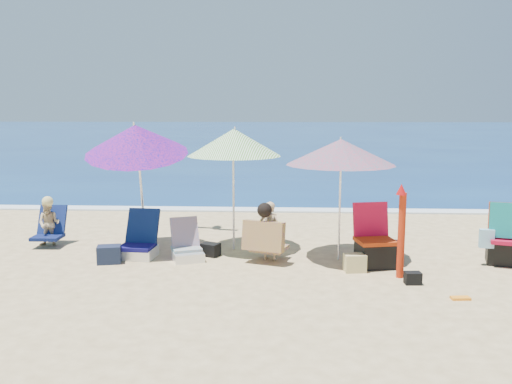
{
  "coord_description": "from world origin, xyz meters",
  "views": [
    {
      "loc": [
        0.13,
        -7.57,
        2.45
      ],
      "look_at": [
        -0.3,
        1.0,
        1.1
      ],
      "focal_mm": 37.74,
      "sensor_mm": 36.0,
      "label": 1
    }
  ],
  "objects_px": {
    "umbrella_striped": "(234,142)",
    "person_center": "(267,233)",
    "umbrella_blue": "(136,139)",
    "camp_chair_left": "(375,248)",
    "umbrella_turquoise": "(341,152)",
    "chair_navy": "(139,245)",
    "person_left": "(49,223)",
    "chair_rainbow": "(187,249)",
    "camp_chair_right": "(505,242)",
    "furled_umbrella": "(401,227)"
  },
  "relations": [
    {
      "from": "person_center",
      "to": "camp_chair_left",
      "type": "bearing_deg",
      "value": -5.62
    },
    {
      "from": "camp_chair_right",
      "to": "person_center",
      "type": "height_order",
      "value": "camp_chair_right"
    },
    {
      "from": "umbrella_turquoise",
      "to": "chair_rainbow",
      "type": "relative_size",
      "value": 2.61
    },
    {
      "from": "chair_rainbow",
      "to": "camp_chair_right",
      "type": "bearing_deg",
      "value": -0.24
    },
    {
      "from": "umbrella_turquoise",
      "to": "camp_chair_right",
      "type": "height_order",
      "value": "umbrella_turquoise"
    },
    {
      "from": "umbrella_turquoise",
      "to": "umbrella_striped",
      "type": "bearing_deg",
      "value": 163.17
    },
    {
      "from": "chair_rainbow",
      "to": "camp_chair_left",
      "type": "xyz_separation_m",
      "value": [
        2.99,
        -0.23,
        0.12
      ]
    },
    {
      "from": "umbrella_turquoise",
      "to": "person_left",
      "type": "relative_size",
      "value": 2.22
    },
    {
      "from": "furled_umbrella",
      "to": "chair_navy",
      "type": "xyz_separation_m",
      "value": [
        -4.08,
        0.9,
        -0.56
      ]
    },
    {
      "from": "umbrella_striped",
      "to": "person_center",
      "type": "bearing_deg",
      "value": -49.95
    },
    {
      "from": "camp_chair_left",
      "to": "chair_navy",
      "type": "bearing_deg",
      "value": 175.02
    },
    {
      "from": "chair_rainbow",
      "to": "person_left",
      "type": "xyz_separation_m",
      "value": [
        -2.61,
        0.76,
        0.23
      ]
    },
    {
      "from": "chair_rainbow",
      "to": "camp_chair_right",
      "type": "relative_size",
      "value": 0.76
    },
    {
      "from": "umbrella_striped",
      "to": "camp_chair_left",
      "type": "height_order",
      "value": "umbrella_striped"
    },
    {
      "from": "furled_umbrella",
      "to": "camp_chair_left",
      "type": "distance_m",
      "value": 0.78
    },
    {
      "from": "furled_umbrella",
      "to": "person_center",
      "type": "height_order",
      "value": "furled_umbrella"
    },
    {
      "from": "camp_chair_left",
      "to": "person_center",
      "type": "bearing_deg",
      "value": 174.38
    },
    {
      "from": "umbrella_turquoise",
      "to": "chair_navy",
      "type": "bearing_deg",
      "value": -179.88
    },
    {
      "from": "camp_chair_right",
      "to": "person_left",
      "type": "height_order",
      "value": "camp_chair_right"
    },
    {
      "from": "camp_chair_left",
      "to": "umbrella_blue",
      "type": "bearing_deg",
      "value": 170.7
    },
    {
      "from": "chair_navy",
      "to": "person_center",
      "type": "distance_m",
      "value": 2.15
    },
    {
      "from": "umbrella_striped",
      "to": "person_center",
      "type": "relative_size",
      "value": 2.19
    },
    {
      "from": "umbrella_turquoise",
      "to": "camp_chair_left",
      "type": "bearing_deg",
      "value": -32.74
    },
    {
      "from": "umbrella_blue",
      "to": "chair_rainbow",
      "type": "relative_size",
      "value": 3.08
    },
    {
      "from": "chair_rainbow",
      "to": "camp_chair_right",
      "type": "xyz_separation_m",
      "value": [
        5.06,
        -0.02,
        0.19
      ]
    },
    {
      "from": "umbrella_turquoise",
      "to": "umbrella_striped",
      "type": "relative_size",
      "value": 0.93
    },
    {
      "from": "umbrella_striped",
      "to": "camp_chair_left",
      "type": "xyz_separation_m",
      "value": [
        2.27,
        -0.87,
        -1.57
      ]
    },
    {
      "from": "umbrella_striped",
      "to": "camp_chair_right",
      "type": "relative_size",
      "value": 2.12
    },
    {
      "from": "chair_navy",
      "to": "umbrella_turquoise",
      "type": "bearing_deg",
      "value": 0.12
    },
    {
      "from": "chair_navy",
      "to": "person_center",
      "type": "xyz_separation_m",
      "value": [
        2.13,
        -0.17,
        0.27
      ]
    },
    {
      "from": "furled_umbrella",
      "to": "camp_chair_left",
      "type": "xyz_separation_m",
      "value": [
        -0.27,
        0.57,
        -0.47
      ]
    },
    {
      "from": "camp_chair_right",
      "to": "person_left",
      "type": "distance_m",
      "value": 7.71
    },
    {
      "from": "chair_rainbow",
      "to": "person_center",
      "type": "distance_m",
      "value": 1.35
    },
    {
      "from": "furled_umbrella",
      "to": "camp_chair_right",
      "type": "bearing_deg",
      "value": 23.39
    },
    {
      "from": "umbrella_turquoise",
      "to": "umbrella_blue",
      "type": "bearing_deg",
      "value": 174.93
    },
    {
      "from": "camp_chair_left",
      "to": "umbrella_striped",
      "type": "bearing_deg",
      "value": 159.12
    },
    {
      "from": "furled_umbrella",
      "to": "person_center",
      "type": "relative_size",
      "value": 1.42
    },
    {
      "from": "furled_umbrella",
      "to": "person_center",
      "type": "xyz_separation_m",
      "value": [
        -1.95,
        0.73,
        -0.29
      ]
    },
    {
      "from": "umbrella_striped",
      "to": "person_left",
      "type": "height_order",
      "value": "umbrella_striped"
    },
    {
      "from": "chair_navy",
      "to": "chair_rainbow",
      "type": "xyz_separation_m",
      "value": [
        0.82,
        -0.1,
        -0.03
      ]
    },
    {
      "from": "umbrella_striped",
      "to": "chair_navy",
      "type": "height_order",
      "value": "umbrella_striped"
    },
    {
      "from": "chair_rainbow",
      "to": "umbrella_blue",
      "type": "bearing_deg",
      "value": 155.36
    },
    {
      "from": "umbrella_striped",
      "to": "furled_umbrella",
      "type": "bearing_deg",
      "value": -29.47
    },
    {
      "from": "furled_umbrella",
      "to": "person_left",
      "type": "xyz_separation_m",
      "value": [
        -5.88,
        1.55,
        -0.35
      ]
    },
    {
      "from": "chair_navy",
      "to": "person_left",
      "type": "relative_size",
      "value": 0.85
    },
    {
      "from": "chair_rainbow",
      "to": "camp_chair_left",
      "type": "height_order",
      "value": "camp_chair_left"
    },
    {
      "from": "camp_chair_right",
      "to": "furled_umbrella",
      "type": "bearing_deg",
      "value": -156.61
    },
    {
      "from": "umbrella_striped",
      "to": "camp_chair_right",
      "type": "height_order",
      "value": "umbrella_striped"
    },
    {
      "from": "umbrella_blue",
      "to": "camp_chair_left",
      "type": "height_order",
      "value": "umbrella_blue"
    },
    {
      "from": "umbrella_turquoise",
      "to": "person_left",
      "type": "height_order",
      "value": "umbrella_turquoise"
    }
  ]
}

